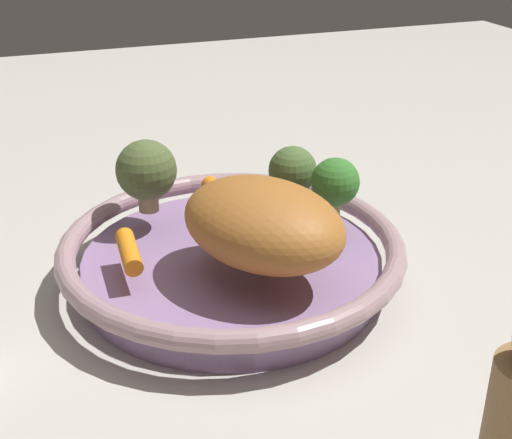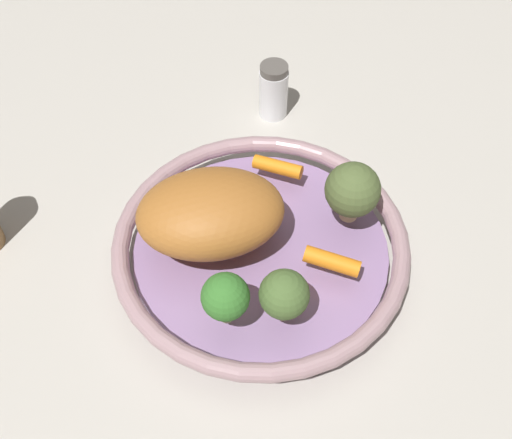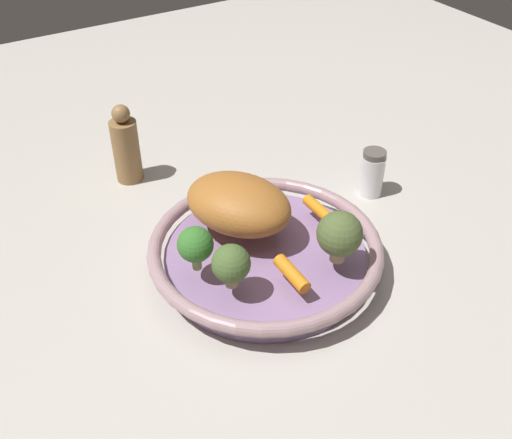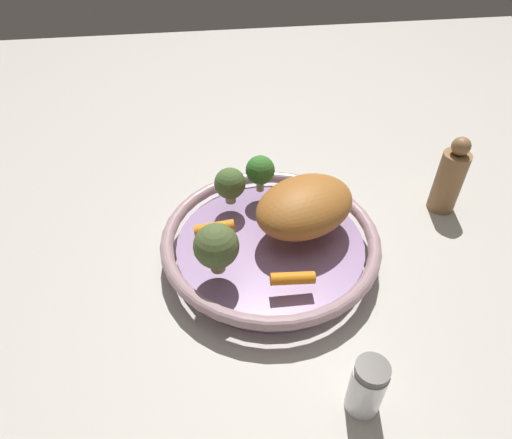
{
  "view_description": "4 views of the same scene",
  "coord_description": "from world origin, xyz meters",
  "px_view_note": "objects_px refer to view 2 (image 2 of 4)",
  "views": [
    {
      "loc": [
        0.18,
        0.56,
        0.35
      ],
      "look_at": [
        -0.02,
        -0.0,
        0.06
      ],
      "focal_mm": 49.87,
      "sensor_mm": 36.0,
      "label": 1
    },
    {
      "loc": [
        -0.39,
        -0.13,
        0.6
      ],
      "look_at": [
        0.0,
        0.01,
        0.08
      ],
      "focal_mm": 44.87,
      "sensor_mm": 36.0,
      "label": 2
    },
    {
      "loc": [
        -0.34,
        -0.53,
        0.58
      ],
      "look_at": [
        -0.0,
        0.02,
        0.08
      ],
      "focal_mm": 42.28,
      "sensor_mm": 36.0,
      "label": 3
    },
    {
      "loc": [
        0.46,
        -0.09,
        0.49
      ],
      "look_at": [
        -0.02,
        -0.02,
        0.06
      ],
      "focal_mm": 30.84,
      "sensor_mm": 36.0,
      "label": 4
    }
  ],
  "objects_px": {
    "serving_bowl": "(261,250)",
    "broccoli_floret_edge": "(221,296)",
    "salt_shaker": "(273,91)",
    "roast_chicken_piece": "(211,213)",
    "baby_carrot_center": "(332,261)",
    "broccoli_floret_mid": "(353,190)",
    "broccoli_floret_large": "(284,295)",
    "baby_carrot_left": "(278,167)"
  },
  "relations": [
    {
      "from": "serving_bowl",
      "to": "broccoli_floret_edge",
      "type": "relative_size",
      "value": 5.15
    },
    {
      "from": "roast_chicken_piece",
      "to": "broccoli_floret_mid",
      "type": "relative_size",
      "value": 2.12
    },
    {
      "from": "broccoli_floret_large",
      "to": "broccoli_floret_edge",
      "type": "relative_size",
      "value": 0.95
    },
    {
      "from": "roast_chicken_piece",
      "to": "baby_carrot_center",
      "type": "relative_size",
      "value": 2.66
    },
    {
      "from": "broccoli_floret_mid",
      "to": "broccoli_floret_edge",
      "type": "distance_m",
      "value": 0.19
    },
    {
      "from": "roast_chicken_piece",
      "to": "broccoli_floret_edge",
      "type": "relative_size",
      "value": 2.47
    },
    {
      "from": "broccoli_floret_edge",
      "to": "broccoli_floret_mid",
      "type": "bearing_deg",
      "value": -27.61
    },
    {
      "from": "serving_bowl",
      "to": "salt_shaker",
      "type": "bearing_deg",
      "value": 14.81
    },
    {
      "from": "baby_carrot_center",
      "to": "broccoli_floret_mid",
      "type": "relative_size",
      "value": 0.8
    },
    {
      "from": "baby_carrot_left",
      "to": "salt_shaker",
      "type": "distance_m",
      "value": 0.16
    },
    {
      "from": "broccoli_floret_mid",
      "to": "broccoli_floret_large",
      "type": "height_order",
      "value": "broccoli_floret_mid"
    },
    {
      "from": "baby_carrot_left",
      "to": "salt_shaker",
      "type": "xyz_separation_m",
      "value": [
        0.15,
        0.05,
        -0.02
      ]
    },
    {
      "from": "baby_carrot_center",
      "to": "broccoli_floret_edge",
      "type": "xyz_separation_m",
      "value": [
        -0.09,
        0.09,
        0.03
      ]
    },
    {
      "from": "baby_carrot_center",
      "to": "salt_shaker",
      "type": "height_order",
      "value": "salt_shaker"
    },
    {
      "from": "broccoli_floret_large",
      "to": "baby_carrot_left",
      "type": "bearing_deg",
      "value": 19.35
    },
    {
      "from": "baby_carrot_left",
      "to": "baby_carrot_center",
      "type": "relative_size",
      "value": 0.99
    },
    {
      "from": "salt_shaker",
      "to": "broccoli_floret_large",
      "type": "bearing_deg",
      "value": -160.56
    },
    {
      "from": "serving_bowl",
      "to": "baby_carrot_center",
      "type": "height_order",
      "value": "baby_carrot_center"
    },
    {
      "from": "salt_shaker",
      "to": "roast_chicken_piece",
      "type": "bearing_deg",
      "value": -177.0
    },
    {
      "from": "serving_bowl",
      "to": "roast_chicken_piece",
      "type": "xyz_separation_m",
      "value": [
        -0.01,
        0.05,
        0.06
      ]
    },
    {
      "from": "baby_carrot_left",
      "to": "broccoli_floret_mid",
      "type": "xyz_separation_m",
      "value": [
        -0.04,
        -0.09,
        0.03
      ]
    },
    {
      "from": "baby_carrot_left",
      "to": "salt_shaker",
      "type": "relative_size",
      "value": 0.73
    },
    {
      "from": "broccoli_floret_large",
      "to": "serving_bowl",
      "type": "bearing_deg",
      "value": 31.79
    },
    {
      "from": "broccoli_floret_large",
      "to": "salt_shaker",
      "type": "bearing_deg",
      "value": 19.44
    },
    {
      "from": "baby_carrot_center",
      "to": "salt_shaker",
      "type": "xyz_separation_m",
      "value": [
        0.26,
        0.15,
        -0.02
      ]
    },
    {
      "from": "baby_carrot_center",
      "to": "roast_chicken_piece",
      "type": "bearing_deg",
      "value": 90.03
    },
    {
      "from": "roast_chicken_piece",
      "to": "baby_carrot_center",
      "type": "bearing_deg",
      "value": -89.97
    },
    {
      "from": "broccoli_floret_edge",
      "to": "salt_shaker",
      "type": "xyz_separation_m",
      "value": [
        0.35,
        0.06,
        -0.05
      ]
    },
    {
      "from": "baby_carrot_left",
      "to": "broccoli_floret_edge",
      "type": "distance_m",
      "value": 0.2
    },
    {
      "from": "broccoli_floret_large",
      "to": "salt_shaker",
      "type": "height_order",
      "value": "broccoli_floret_large"
    },
    {
      "from": "baby_carrot_left",
      "to": "serving_bowl",
      "type": "bearing_deg",
      "value": -172.77
    },
    {
      "from": "baby_carrot_left",
      "to": "broccoli_floret_large",
      "type": "xyz_separation_m",
      "value": [
        -0.18,
        -0.06,
        0.03
      ]
    },
    {
      "from": "roast_chicken_piece",
      "to": "baby_carrot_left",
      "type": "height_order",
      "value": "roast_chicken_piece"
    },
    {
      "from": "serving_bowl",
      "to": "baby_carrot_center",
      "type": "bearing_deg",
      "value": -98.23
    },
    {
      "from": "broccoli_floret_mid",
      "to": "salt_shaker",
      "type": "distance_m",
      "value": 0.24
    },
    {
      "from": "baby_carrot_left",
      "to": "broccoli_floret_mid",
      "type": "bearing_deg",
      "value": -111.81
    },
    {
      "from": "broccoli_floret_mid",
      "to": "serving_bowl",
      "type": "bearing_deg",
      "value": 126.36
    },
    {
      "from": "baby_carrot_left",
      "to": "broccoli_floret_mid",
      "type": "relative_size",
      "value": 0.79
    },
    {
      "from": "baby_carrot_center",
      "to": "baby_carrot_left",
      "type": "bearing_deg",
      "value": 40.51
    },
    {
      "from": "broccoli_floret_edge",
      "to": "serving_bowl",
      "type": "bearing_deg",
      "value": -2.42
    },
    {
      "from": "serving_bowl",
      "to": "broccoli_floret_large",
      "type": "relative_size",
      "value": 5.42
    },
    {
      "from": "roast_chicken_piece",
      "to": "broccoli_floret_large",
      "type": "distance_m",
      "value": 0.12
    }
  ]
}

